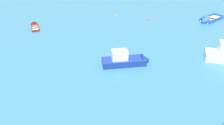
# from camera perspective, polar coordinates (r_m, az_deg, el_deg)

# --- Properties ---
(rowboat_blue_cluster_inner) EXTENTS (4.73, 3.81, 1.52)m
(rowboat_blue_cluster_inner) POSITION_cam_1_polar(r_m,az_deg,el_deg) (41.71, 19.90, 8.59)
(rowboat_blue_cluster_inner) COLOR beige
(rowboat_blue_cluster_inner) RESTS_ON ground_plane
(motor_launch_deep_blue_midfield_left) EXTENTS (5.18, 1.72, 1.97)m
(motor_launch_deep_blue_midfield_left) POSITION_cam_1_polar(r_m,az_deg,el_deg) (27.81, 3.30, 0.60)
(motor_launch_deep_blue_midfield_left) COLOR navy
(motor_launch_deep_blue_midfield_left) RESTS_ON ground_plane
(rowboat_maroon_outer_right) EXTENTS (1.56, 3.17, 0.90)m
(rowboat_maroon_outer_right) POSITION_cam_1_polar(r_m,az_deg,el_deg) (39.28, -16.54, 7.75)
(rowboat_maroon_outer_right) COLOR beige
(rowboat_maroon_outer_right) RESTS_ON ground_plane
(mooring_buoy_between_boats_right) EXTENTS (0.30, 0.30, 0.30)m
(mooring_buoy_between_boats_right) POSITION_cam_1_polar(r_m,az_deg,el_deg) (41.32, 9.43, 9.49)
(mooring_buoy_between_boats_right) COLOR red
(mooring_buoy_between_boats_right) RESTS_ON ground_plane
(mooring_buoy_central) EXTENTS (0.39, 0.39, 0.39)m
(mooring_buoy_central) POSITION_cam_1_polar(r_m,az_deg,el_deg) (40.51, 7.80, 9.20)
(mooring_buoy_central) COLOR red
(mooring_buoy_central) RESTS_ON ground_plane
(mooring_buoy_outer_edge) EXTENTS (0.37, 0.37, 0.37)m
(mooring_buoy_outer_edge) POSITION_cam_1_polar(r_m,az_deg,el_deg) (41.80, 0.87, 10.13)
(mooring_buoy_outer_edge) COLOR orange
(mooring_buoy_outer_edge) RESTS_ON ground_plane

